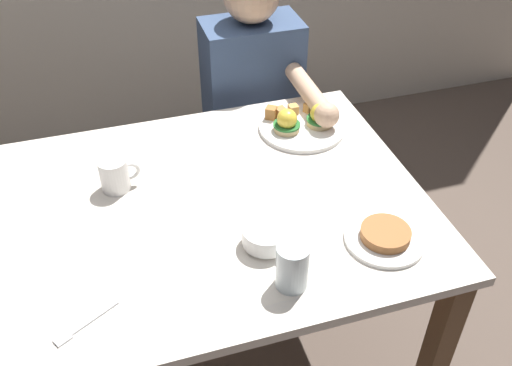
# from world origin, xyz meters

# --- Properties ---
(ground_plane) EXTENTS (6.00, 6.00, 0.00)m
(ground_plane) POSITION_xyz_m (0.00, 0.00, 0.00)
(ground_plane) COLOR brown
(dining_table) EXTENTS (1.20, 0.90, 0.74)m
(dining_table) POSITION_xyz_m (0.00, 0.00, 0.63)
(dining_table) COLOR silver
(dining_table) RESTS_ON ground_plane
(eggs_benedict_plate) EXTENTS (0.27, 0.27, 0.09)m
(eggs_benedict_plate) POSITION_xyz_m (0.38, 0.26, 0.76)
(eggs_benedict_plate) COLOR white
(eggs_benedict_plate) RESTS_ON dining_table
(fruit_bowl) EXTENTS (0.12, 0.12, 0.05)m
(fruit_bowl) POSITION_xyz_m (0.12, -0.19, 0.77)
(fruit_bowl) COLOR white
(fruit_bowl) RESTS_ON dining_table
(coffee_mug) EXTENTS (0.11, 0.08, 0.09)m
(coffee_mug) POSITION_xyz_m (-0.20, 0.14, 0.79)
(coffee_mug) COLOR white
(coffee_mug) RESTS_ON dining_table
(fork) EXTENTS (0.14, 0.09, 0.00)m
(fork) POSITION_xyz_m (-0.33, -0.31, 0.74)
(fork) COLOR silver
(fork) RESTS_ON dining_table
(water_glass_near) EXTENTS (0.08, 0.08, 0.12)m
(water_glass_near) POSITION_xyz_m (0.14, -0.33, 0.79)
(water_glass_near) COLOR silver
(water_glass_near) RESTS_ON dining_table
(side_plate) EXTENTS (0.20, 0.20, 0.04)m
(side_plate) POSITION_xyz_m (0.41, -0.26, 0.75)
(side_plate) COLOR white
(side_plate) RESTS_ON dining_table
(diner_person) EXTENTS (0.34, 0.54, 1.14)m
(diner_person) POSITION_xyz_m (0.34, 0.60, 0.65)
(diner_person) COLOR #33333D
(diner_person) RESTS_ON ground_plane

